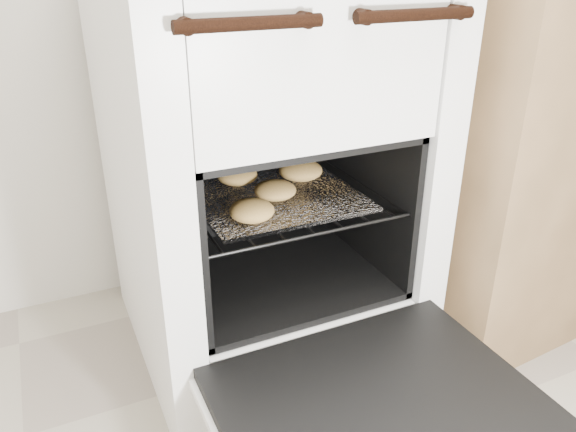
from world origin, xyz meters
name	(u,v)px	position (x,y,z in m)	size (l,w,h in m)	color
stove	(260,170)	(-0.06, 1.15, 0.47)	(0.63, 0.70, 0.97)	white
oven_door	(378,407)	(-0.06, 0.62, 0.21)	(0.57, 0.44, 0.04)	black
oven_rack	(272,196)	(-0.06, 1.08, 0.43)	(0.46, 0.44, 0.01)	black
foil_sheet	(276,197)	(-0.06, 1.06, 0.44)	(0.36, 0.32, 0.01)	white
baked_rolls	(269,184)	(-0.07, 1.08, 0.47)	(0.30, 0.30, 0.04)	tan
counter	(537,119)	(0.78, 1.13, 0.50)	(1.01, 0.67, 1.01)	brown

